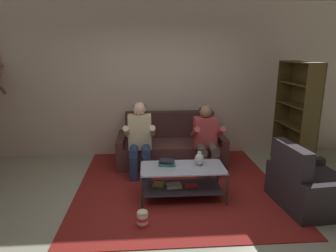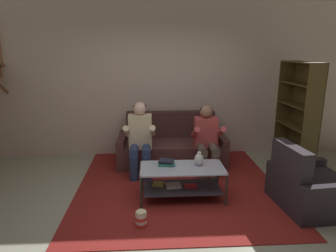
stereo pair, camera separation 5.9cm
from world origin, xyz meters
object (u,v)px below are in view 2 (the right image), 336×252
person_seated_left (140,137)px  book_stack (166,162)px  person_seated_right (207,137)px  vase (199,159)px  popcorn_tub (141,218)px  bookshelf (297,127)px  couch (171,147)px  armchair (310,188)px  coffee_table (181,178)px

person_seated_left → book_stack: bearing=-64.4°
person_seated_right → vase: size_ratio=5.93×
book_stack → person_seated_right: bearing=48.2°
vase → popcorn_tub: vase is taller
bookshelf → popcorn_tub: 3.28m
vase → couch: bearing=102.1°
person_seated_right → popcorn_tub: person_seated_right is taller
popcorn_tub → vase: bearing=42.5°
person_seated_right → armchair: (1.15, -1.22, -0.35)m
couch → armchair: (1.70, -1.74, -0.02)m
coffee_table → vase: vase is taller
couch → person_seated_right: 0.82m
couch → coffee_table: couch is taller
person_seated_left → book_stack: person_seated_left is taller
couch → person_seated_left: 0.83m
book_stack → bookshelf: size_ratio=0.13×
bookshelf → armchair: bookshelf is taller
book_stack → bookshelf: bookshelf is taller
person_seated_right → bookshelf: bearing=8.1°
person_seated_right → vase: bearing=-107.4°
vase → armchair: (1.41, -0.39, -0.28)m
person_seated_right → coffee_table: 1.07m
coffee_table → bookshelf: bookshelf is taller
person_seated_left → couch: bearing=42.9°
person_seated_right → bookshelf: bookshelf is taller
person_seated_left → coffee_table: size_ratio=1.04×
vase → popcorn_tub: 1.16m
book_stack → person_seated_left: bearing=115.6°
bookshelf → popcorn_tub: bookshelf is taller
coffee_table → popcorn_tub: bearing=-129.1°
coffee_table → popcorn_tub: size_ratio=5.44×
person_seated_left → popcorn_tub: person_seated_left is taller
couch → person_seated_right: size_ratio=1.69×
armchair → popcorn_tub: (-2.20, -0.33, -0.17)m
bookshelf → person_seated_right: bearing=-171.9°
popcorn_tub → person_seated_right: bearing=56.0°
couch → bookshelf: 2.24m
book_stack → armchair: 1.92m
coffee_table → popcorn_tub: coffee_table is taller
person_seated_left → armchair: (2.25, -1.23, -0.38)m
coffee_table → bookshelf: (2.15, 1.13, 0.40)m
popcorn_tub → armchair: bearing=8.5°
coffee_table → popcorn_tub: 0.88m
couch → armchair: size_ratio=1.91×
person_seated_left → popcorn_tub: 1.65m
person_seated_right → armchair: bearing=-46.9°
bookshelf → popcorn_tub: bearing=-146.4°
couch → popcorn_tub: couch is taller
vase → person_seated_right: bearing=72.6°
person_seated_left → person_seated_right: (1.10, -0.01, -0.03)m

